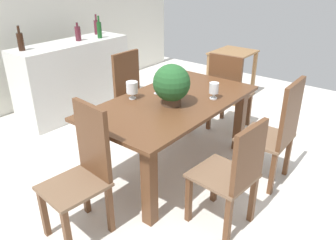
% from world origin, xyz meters
% --- Properties ---
extents(ground_plane, '(7.04, 7.04, 0.00)m').
position_xyz_m(ground_plane, '(0.00, 0.00, 0.00)').
color(ground_plane, silver).
extents(back_wall, '(6.40, 0.10, 2.60)m').
position_xyz_m(back_wall, '(0.00, 2.60, 1.30)').
color(back_wall, silver).
rests_on(back_wall, ground).
extents(dining_table, '(1.78, 0.97, 0.76)m').
position_xyz_m(dining_table, '(0.00, -0.12, 0.62)').
color(dining_table, brown).
rests_on(dining_table, ground).
extents(chair_far_right, '(0.46, 0.49, 1.00)m').
position_xyz_m(chair_far_right, '(0.40, 0.80, 0.55)').
color(chair_far_right, brown).
rests_on(chair_far_right, ground).
extents(chair_near_right, '(0.48, 0.46, 1.05)m').
position_xyz_m(chair_near_right, '(0.40, -1.04, 0.57)').
color(chair_near_right, brown).
rests_on(chair_near_right, ground).
extents(chair_head_end, '(0.49, 0.45, 1.05)m').
position_xyz_m(chair_head_end, '(-1.11, -0.13, 0.56)').
color(chair_head_end, brown).
rests_on(chair_head_end, ground).
extents(chair_near_left, '(0.47, 0.49, 0.95)m').
position_xyz_m(chair_near_left, '(-0.41, -1.03, 0.52)').
color(chair_near_left, brown).
rests_on(chair_near_left, ground).
extents(chair_foot_end, '(0.50, 0.48, 1.00)m').
position_xyz_m(chair_foot_end, '(1.11, -0.13, 0.55)').
color(chair_foot_end, brown).
rests_on(chair_foot_end, ground).
extents(flower_centerpiece, '(0.34, 0.34, 0.39)m').
position_xyz_m(flower_centerpiece, '(-0.09, -0.18, 0.96)').
color(flower_centerpiece, '#4C3828').
rests_on(flower_centerpiece, dining_table).
extents(crystal_vase_left, '(0.10, 0.10, 0.18)m').
position_xyz_m(crystal_vase_left, '(0.24, 0.07, 0.86)').
color(crystal_vase_left, silver).
rests_on(crystal_vase_left, dining_table).
extents(crystal_vase_center_near, '(0.09, 0.09, 0.16)m').
position_xyz_m(crystal_vase_center_near, '(0.28, -0.41, 0.86)').
color(crystal_vase_center_near, silver).
rests_on(crystal_vase_center_near, dining_table).
extents(crystal_vase_right, '(0.11, 0.11, 0.17)m').
position_xyz_m(crystal_vase_right, '(-0.20, 0.22, 0.87)').
color(crystal_vase_right, silver).
rests_on(crystal_vase_right, dining_table).
extents(wine_glass, '(0.07, 0.07, 0.15)m').
position_xyz_m(wine_glass, '(0.05, 0.12, 0.86)').
color(wine_glass, silver).
rests_on(wine_glass, dining_table).
extents(kitchen_counter, '(1.63, 0.53, 1.00)m').
position_xyz_m(kitchen_counter, '(0.34, 1.87, 0.50)').
color(kitchen_counter, silver).
rests_on(kitchen_counter, ground).
extents(wine_bottle_green, '(0.07, 0.07, 0.29)m').
position_xyz_m(wine_bottle_green, '(0.92, 2.00, 1.11)').
color(wine_bottle_green, '#511E28').
rests_on(wine_bottle_green, kitchen_counter).
extents(wine_bottle_amber, '(0.06, 0.06, 0.30)m').
position_xyz_m(wine_bottle_amber, '(0.76, 1.75, 1.12)').
color(wine_bottle_amber, '#194C1E').
rests_on(wine_bottle_amber, kitchen_counter).
extents(wine_bottle_dark, '(0.07, 0.07, 0.30)m').
position_xyz_m(wine_bottle_dark, '(-0.32, 1.93, 1.11)').
color(wine_bottle_dark, black).
rests_on(wine_bottle_dark, kitchen_counter).
extents(wine_bottle_clear, '(0.08, 0.08, 0.24)m').
position_xyz_m(wine_bottle_clear, '(0.47, 1.85, 1.10)').
color(wine_bottle_clear, '#511E28').
rests_on(wine_bottle_clear, kitchen_counter).
extents(side_table, '(0.67, 0.56, 0.73)m').
position_xyz_m(side_table, '(2.21, 0.40, 0.56)').
color(side_table, olive).
rests_on(side_table, ground).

